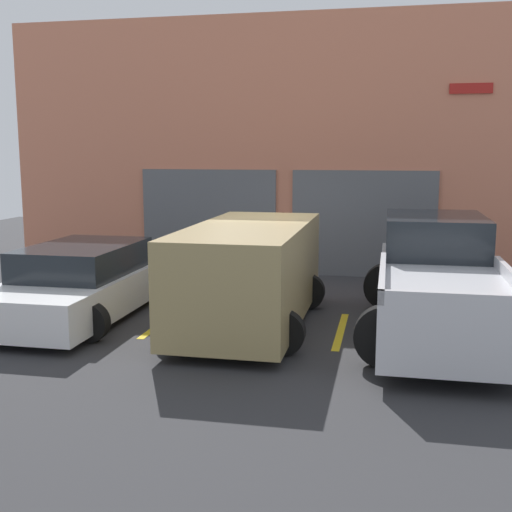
{
  "coord_description": "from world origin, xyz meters",
  "views": [
    {
      "loc": [
        2.2,
        -11.86,
        2.86
      ],
      "look_at": [
        0.0,
        -1.26,
        1.1
      ],
      "focal_mm": 45.0,
      "sensor_mm": 36.0,
      "label": 1
    }
  ],
  "objects": [
    {
      "name": "sedan_side",
      "position": [
        0.0,
        -1.76,
        0.91
      ],
      "size": [
        2.2,
        4.47,
        1.69
      ],
      "color": "#9E8956",
      "rests_on": "ground"
    },
    {
      "name": "parking_stripe_left",
      "position": [
        -1.5,
        -1.76,
        0.0
      ],
      "size": [
        0.12,
        2.2,
        0.01
      ],
      "primitive_type": "cube",
      "color": "gold",
      "rests_on": "ground"
    },
    {
      "name": "pickup_truck",
      "position": [
        3.01,
        -1.43,
        0.83
      ],
      "size": [
        2.44,
        5.33,
        1.77
      ],
      "color": "silver",
      "rests_on": "ground"
    },
    {
      "name": "parking_stripe_centre",
      "position": [
        1.5,
        -1.76,
        0.0
      ],
      "size": [
        0.12,
        2.2,
        0.01
      ],
      "primitive_type": "cube",
      "color": "gold",
      "rests_on": "ground"
    },
    {
      "name": "ground_plane",
      "position": [
        0.0,
        0.0,
        0.0
      ],
      "size": [
        28.0,
        28.0,
        0.0
      ],
      "primitive_type": "plane",
      "color": "#2D2D30"
    },
    {
      "name": "shophouse_building",
      "position": [
        -0.0,
        3.29,
        2.95
      ],
      "size": [
        14.02,
        0.68,
        5.98
      ],
      "color": "#D17A5B",
      "rests_on": "ground"
    },
    {
      "name": "parking_stripe_far_left",
      "position": [
        -4.51,
        -1.76,
        0.0
      ],
      "size": [
        0.12,
        2.2,
        0.01
      ],
      "primitive_type": "cube",
      "color": "gold",
      "rests_on": "ground"
    },
    {
      "name": "sedan_white",
      "position": [
        -3.01,
        -1.73,
        0.59
      ],
      "size": [
        2.23,
        4.42,
        1.27
      ],
      "color": "white",
      "rests_on": "ground"
    }
  ]
}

